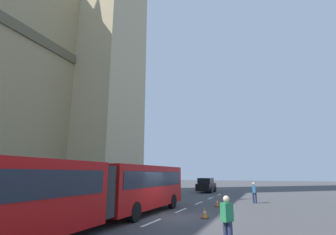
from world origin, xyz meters
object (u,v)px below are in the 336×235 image
object	(u,v)px
articulated_bus	(91,189)
sedan_lead	(206,185)
pedestrian_near_cones	(227,220)
pedestrian_by_kerb	(254,192)
traffic_cone_west	(205,213)
traffic_cone_middle	(217,203)

from	to	relation	value
articulated_bus	sedan_lead	distance (m)	23.79
articulated_bus	pedestrian_near_cones	size ratio (longest dim) A/B	10.85
pedestrian_by_kerb	pedestrian_near_cones	bearing A→B (deg)	179.66
traffic_cone_west	traffic_cone_middle	bearing A→B (deg)	3.71
traffic_cone_west	pedestrian_near_cones	bearing A→B (deg)	-158.54
pedestrian_by_kerb	traffic_cone_west	bearing A→B (deg)	165.98
traffic_cone_west	traffic_cone_middle	xyz separation A→B (m)	(5.24, 0.34, 0.00)
pedestrian_near_cones	pedestrian_by_kerb	xyz separation A→B (m)	(13.99, -0.08, 0.00)
articulated_bus	traffic_cone_west	distance (m)	6.39
pedestrian_near_cones	pedestrian_by_kerb	world-z (taller)	same
sedan_lead	pedestrian_near_cones	bearing A→B (deg)	-165.06
sedan_lead	traffic_cone_west	xyz separation A→B (m)	(-19.20, -4.45, -0.63)
sedan_lead	pedestrian_by_kerb	xyz separation A→B (m)	(-10.52, -6.62, -0.00)
traffic_cone_west	pedestrian_by_kerb	world-z (taller)	pedestrian_by_kerb
articulated_bus	pedestrian_near_cones	distance (m)	6.40
traffic_cone_west	traffic_cone_middle	world-z (taller)	same
pedestrian_by_kerb	sedan_lead	bearing A→B (deg)	32.20
sedan_lead	pedestrian_by_kerb	bearing A→B (deg)	-147.80
articulated_bus	pedestrian_by_kerb	size ratio (longest dim) A/B	10.85
articulated_bus	traffic_cone_middle	bearing A→B (deg)	-21.54
pedestrian_near_cones	articulated_bus	bearing A→B (deg)	83.40
traffic_cone_middle	pedestrian_by_kerb	distance (m)	4.31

